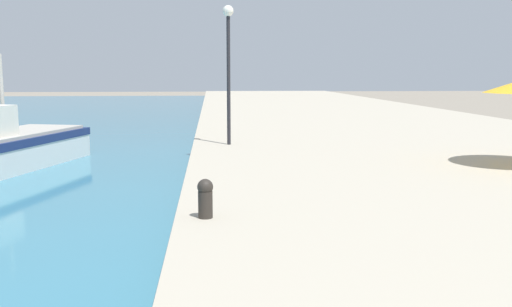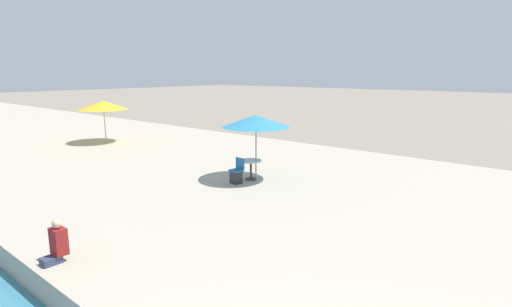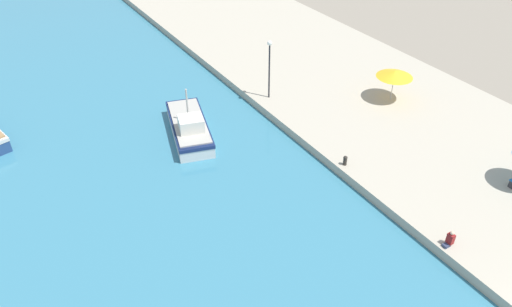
# 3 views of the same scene
# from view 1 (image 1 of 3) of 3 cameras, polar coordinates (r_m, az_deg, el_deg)

# --- Properties ---
(quay_promenade) EXTENTS (16.00, 90.00, 0.64)m
(quay_promenade) POSITION_cam_1_polar(r_m,az_deg,el_deg) (32.41, 8.67, 3.18)
(quay_promenade) COLOR #B2A893
(quay_promenade) RESTS_ON ground_plane
(fishing_boat_near) EXTENTS (4.08, 7.01, 3.57)m
(fishing_boat_near) POSITION_cam_1_polar(r_m,az_deg,el_deg) (19.44, -23.97, 0.65)
(fishing_boat_near) COLOR silver
(fishing_boat_near) RESTS_ON water_basin
(mooring_bollard) EXTENTS (0.26, 0.26, 0.65)m
(mooring_bollard) POSITION_cam_1_polar(r_m,az_deg,el_deg) (9.45, -5.09, -4.38)
(mooring_bollard) COLOR #2D2823
(mooring_bollard) RESTS_ON quay_promenade
(lamppost) EXTENTS (0.36, 0.36, 4.56)m
(lamppost) POSITION_cam_1_polar(r_m,az_deg,el_deg) (19.01, -2.78, 10.20)
(lamppost) COLOR #232328
(lamppost) RESTS_ON quay_promenade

